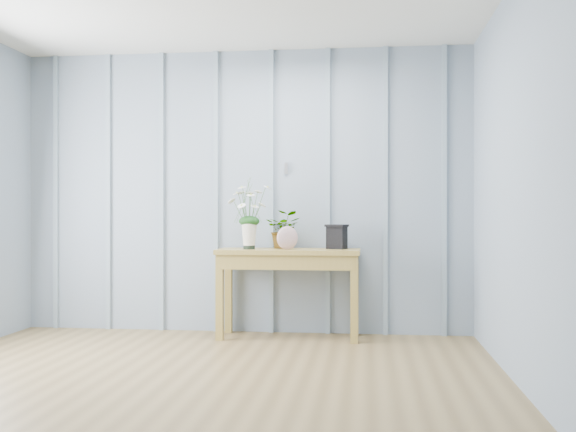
# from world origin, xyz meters

# --- Properties ---
(ground) EXTENTS (4.50, 4.50, 0.00)m
(ground) POSITION_xyz_m (0.00, 0.00, 0.00)
(ground) COLOR brown
(ground) RESTS_ON ground
(room_shell) EXTENTS (4.00, 4.50, 2.50)m
(room_shell) POSITION_xyz_m (0.00, 0.92, 1.99)
(room_shell) COLOR #8796A9
(room_shell) RESTS_ON ground
(sideboard) EXTENTS (1.20, 0.45, 0.75)m
(sideboard) POSITION_xyz_m (0.43, 1.99, 0.64)
(sideboard) COLOR olive
(sideboard) RESTS_ON ground
(daisy_vase) EXTENTS (0.43, 0.33, 0.61)m
(daisy_vase) POSITION_xyz_m (0.11, 1.93, 1.13)
(daisy_vase) COLOR black
(daisy_vase) RESTS_ON sideboard
(spider_plant) EXTENTS (0.30, 0.26, 0.33)m
(spider_plant) POSITION_xyz_m (0.37, 2.13, 0.91)
(spider_plant) COLOR #123E15
(spider_plant) RESTS_ON sideboard
(felt_disc_vessel) EXTENTS (0.19, 0.15, 0.19)m
(felt_disc_vessel) POSITION_xyz_m (0.43, 1.91, 0.85)
(felt_disc_vessel) COLOR #9B5671
(felt_disc_vessel) RESTS_ON sideboard
(carved_box) EXTENTS (0.21, 0.19, 0.21)m
(carved_box) POSITION_xyz_m (0.84, 2.05, 0.86)
(carved_box) COLOR black
(carved_box) RESTS_ON sideboard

